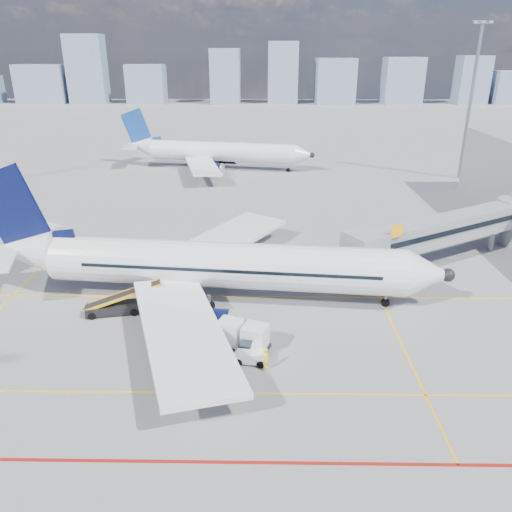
{
  "coord_description": "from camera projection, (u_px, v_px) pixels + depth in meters",
  "views": [
    {
      "loc": [
        3.23,
        -33.03,
        21.02
      ],
      "look_at": [
        2.59,
        8.18,
        4.0
      ],
      "focal_mm": 35.0,
      "sensor_mm": 36.0,
      "label": 1
    }
  ],
  "objects": [
    {
      "name": "main_aircraft",
      "position": [
        205.0,
        265.0,
        44.71
      ],
      "size": [
        42.53,
        37.01,
        12.43
      ],
      "rotation": [
        0.0,
        0.0,
        -0.1
      ],
      "color": "silver",
      "rests_on": "ground"
    },
    {
      "name": "apron_markings",
      "position": [
        208.0,
        374.0,
        34.99
      ],
      "size": [
        90.0,
        35.12,
        0.01
      ],
      "color": "#FFAF0D",
      "rests_on": "ground"
    },
    {
      "name": "floodlight_mast_ne",
      "position": [
        471.0,
        98.0,
        83.7
      ],
      "size": [
        3.2,
        0.61,
        25.45
      ],
      "color": "gray",
      "rests_on": "ground"
    },
    {
      "name": "ramp_worker",
      "position": [
        266.0,
        359.0,
        35.12
      ],
      "size": [
        0.53,
        0.72,
        1.79
      ],
      "primitive_type": "imported",
      "rotation": [
        0.0,
        0.0,
        1.4
      ],
      "color": "yellow",
      "rests_on": "ground"
    },
    {
      "name": "second_aircraft",
      "position": [
        214.0,
        152.0,
        94.65
      ],
      "size": [
        37.26,
        32.19,
        10.99
      ],
      "rotation": [
        0.0,
        0.0,
        -0.19
      ],
      "color": "silver",
      "rests_on": "ground"
    },
    {
      "name": "ground",
      "position": [
        221.0,
        344.0,
        38.6
      ],
      "size": [
        420.0,
        420.0,
        0.0
      ],
      "primitive_type": "plane",
      "color": "gray",
      "rests_on": "ground"
    },
    {
      "name": "distant_skyline",
      "position": [
        248.0,
        80.0,
        210.62
      ],
      "size": [
        247.32,
        14.93,
        27.38
      ],
      "color": "slate",
      "rests_on": "ground"
    },
    {
      "name": "baggage_tug",
      "position": [
        249.0,
        353.0,
        36.07
      ],
      "size": [
        2.36,
        1.63,
        1.54
      ],
      "rotation": [
        0.0,
        0.0,
        -0.14
      ],
      "color": "silver",
      "rests_on": "ground"
    },
    {
      "name": "cargo_dolly",
      "position": [
        242.0,
        336.0,
        37.41
      ],
      "size": [
        4.42,
        3.06,
        2.22
      ],
      "rotation": [
        0.0,
        0.0,
        -0.34
      ],
      "color": "black",
      "rests_on": "ground"
    },
    {
      "name": "belt_loader",
      "position": [
        115.0,
        306.0,
        42.87
      ],
      "size": [
        6.65,
        2.78,
        2.67
      ],
      "rotation": [
        0.0,
        0.0,
        0.21
      ],
      "color": "black",
      "rests_on": "ground"
    },
    {
      "name": "jet_bridge",
      "position": [
        456.0,
        228.0,
        52.46
      ],
      "size": [
        23.55,
        15.78,
        6.3
      ],
      "color": "#93959B",
      "rests_on": "ground"
    }
  ]
}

